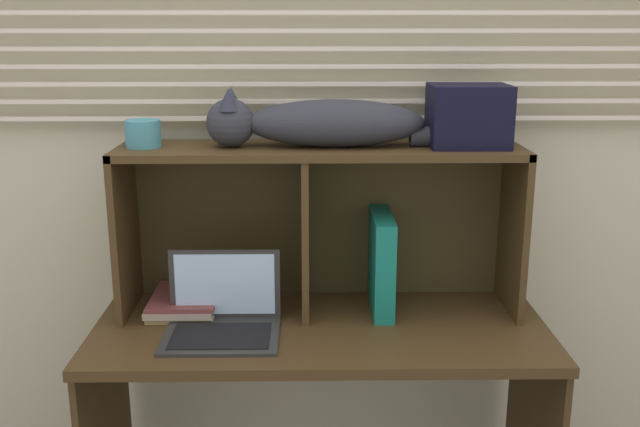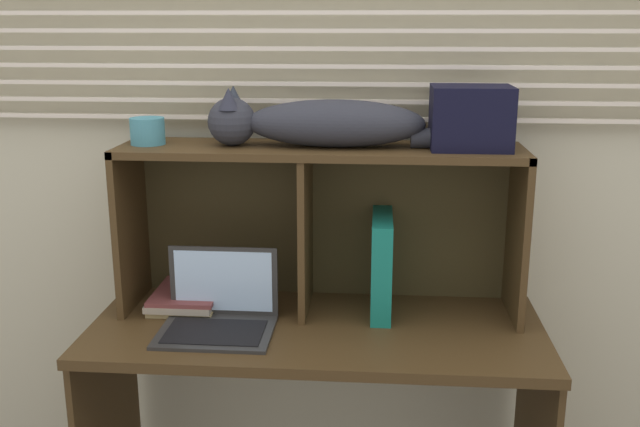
{
  "view_description": "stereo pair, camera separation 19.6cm",
  "coord_description": "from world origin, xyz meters",
  "px_view_note": "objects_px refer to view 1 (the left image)",
  "views": [
    {
      "loc": [
        -0.03,
        -1.69,
        1.58
      ],
      "look_at": [
        0.0,
        0.36,
        1.03
      ],
      "focal_mm": 40.69,
      "sensor_mm": 36.0,
      "label": 1
    },
    {
      "loc": [
        0.17,
        -1.68,
        1.58
      ],
      "look_at": [
        0.0,
        0.36,
        1.03
      ],
      "focal_mm": 40.69,
      "sensor_mm": 36.0,
      "label": 2
    }
  ],
  "objects_px": {
    "book_stack": "(185,302)",
    "small_basket": "(143,134)",
    "cat": "(321,123)",
    "binder_upright": "(381,262)",
    "storage_box": "(468,116)",
    "laptop": "(223,317)"
  },
  "relations": [
    {
      "from": "laptop",
      "to": "binder_upright",
      "type": "xyz_separation_m",
      "value": [
        0.46,
        0.17,
        0.1
      ]
    },
    {
      "from": "laptop",
      "to": "binder_upright",
      "type": "relative_size",
      "value": 1.08
    },
    {
      "from": "binder_upright",
      "to": "book_stack",
      "type": "relative_size",
      "value": 1.17
    },
    {
      "from": "book_stack",
      "to": "small_basket",
      "type": "distance_m",
      "value": 0.52
    },
    {
      "from": "small_basket",
      "to": "laptop",
      "type": "bearing_deg",
      "value": -36.24
    },
    {
      "from": "binder_upright",
      "to": "storage_box",
      "type": "relative_size",
      "value": 1.33
    },
    {
      "from": "cat",
      "to": "small_basket",
      "type": "distance_m",
      "value": 0.51
    },
    {
      "from": "laptop",
      "to": "storage_box",
      "type": "height_order",
      "value": "storage_box"
    },
    {
      "from": "book_stack",
      "to": "storage_box",
      "type": "distance_m",
      "value": 1.0
    },
    {
      "from": "book_stack",
      "to": "laptop",
      "type": "bearing_deg",
      "value": -50.75
    },
    {
      "from": "binder_upright",
      "to": "small_basket",
      "type": "height_order",
      "value": "small_basket"
    },
    {
      "from": "cat",
      "to": "small_basket",
      "type": "relative_size",
      "value": 8.56
    },
    {
      "from": "book_stack",
      "to": "small_basket",
      "type": "height_order",
      "value": "small_basket"
    },
    {
      "from": "binder_upright",
      "to": "book_stack",
      "type": "bearing_deg",
      "value": -179.62
    },
    {
      "from": "small_basket",
      "to": "storage_box",
      "type": "bearing_deg",
      "value": 0.0
    },
    {
      "from": "small_basket",
      "to": "storage_box",
      "type": "relative_size",
      "value": 0.45
    },
    {
      "from": "cat",
      "to": "small_basket",
      "type": "xyz_separation_m",
      "value": [
        -0.51,
        0.0,
        -0.03
      ]
    },
    {
      "from": "storage_box",
      "to": "small_basket",
      "type": "bearing_deg",
      "value": 180.0
    },
    {
      "from": "book_stack",
      "to": "storage_box",
      "type": "bearing_deg",
      "value": 0.27
    },
    {
      "from": "cat",
      "to": "binder_upright",
      "type": "bearing_deg",
      "value": 0.0
    },
    {
      "from": "book_stack",
      "to": "storage_box",
      "type": "relative_size",
      "value": 1.13
    },
    {
      "from": "laptop",
      "to": "book_stack",
      "type": "relative_size",
      "value": 1.26
    }
  ]
}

